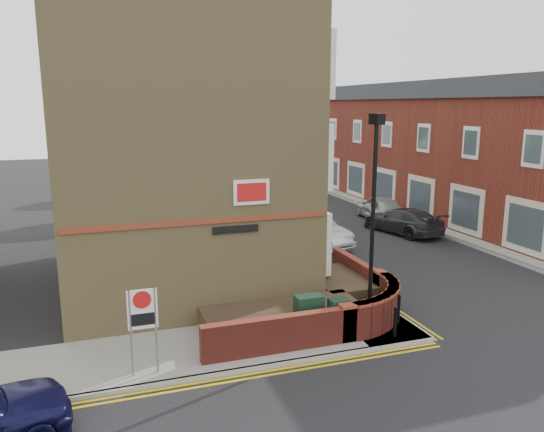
% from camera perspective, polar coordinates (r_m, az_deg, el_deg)
% --- Properties ---
extents(ground, '(120.00, 120.00, 0.00)m').
position_cam_1_polar(ground, '(14.87, 7.05, -14.81)').
color(ground, black).
rests_on(ground, ground).
extents(pavement_corner, '(13.00, 3.00, 0.12)m').
position_cam_1_polar(pavement_corner, '(15.14, -7.96, -14.07)').
color(pavement_corner, gray).
rests_on(pavement_corner, ground).
extents(pavement_main, '(2.00, 32.00, 0.12)m').
position_cam_1_polar(pavement_main, '(29.75, -2.86, -0.93)').
color(pavement_main, gray).
rests_on(pavement_main, ground).
extents(pavement_far, '(4.00, 40.00, 0.12)m').
position_cam_1_polar(pavement_far, '(31.96, 18.04, -0.61)').
color(pavement_far, gray).
rests_on(pavement_far, ground).
extents(kerb_side, '(13.00, 0.15, 0.12)m').
position_cam_1_polar(kerb_side, '(13.83, -6.73, -16.70)').
color(kerb_side, gray).
rests_on(kerb_side, ground).
extents(kerb_main_near, '(0.15, 32.00, 0.12)m').
position_cam_1_polar(kerb_main_near, '(30.03, -1.03, -0.79)').
color(kerb_main_near, gray).
rests_on(kerb_main_near, ground).
extents(kerb_main_far, '(0.15, 40.00, 0.12)m').
position_cam_1_polar(kerb_main_far, '(30.82, 15.05, -0.88)').
color(kerb_main_far, gray).
rests_on(kerb_main_far, ground).
extents(yellow_lines_side, '(13.00, 0.28, 0.01)m').
position_cam_1_polar(yellow_lines_side, '(13.64, -6.49, -17.38)').
color(yellow_lines_side, gold).
rests_on(yellow_lines_side, ground).
extents(yellow_lines_main, '(0.28, 32.00, 0.01)m').
position_cam_1_polar(yellow_lines_main, '(30.12, -0.57, -0.86)').
color(yellow_lines_main, gold).
rests_on(yellow_lines_main, ground).
extents(corner_building, '(8.95, 10.40, 13.60)m').
position_cam_1_polar(corner_building, '(20.15, -10.18, 10.49)').
color(corner_building, '#95814F').
rests_on(corner_building, ground).
extents(garden_wall, '(6.80, 6.00, 1.20)m').
position_cam_1_polar(garden_wall, '(16.94, 3.31, -11.27)').
color(garden_wall, maroon).
rests_on(garden_wall, ground).
extents(lamppost, '(0.25, 0.50, 6.30)m').
position_cam_1_polar(lamppost, '(15.46, 10.78, -0.69)').
color(lamppost, black).
rests_on(lamppost, pavement_corner).
extents(utility_cabinet_large, '(0.80, 0.45, 1.20)m').
position_cam_1_polar(utility_cabinet_large, '(15.53, 3.99, -10.62)').
color(utility_cabinet_large, '#15301E').
rests_on(utility_cabinet_large, pavement_corner).
extents(utility_cabinet_small, '(0.55, 0.40, 1.10)m').
position_cam_1_polar(utility_cabinet_small, '(15.60, 7.18, -10.77)').
color(utility_cabinet_small, '#15301E').
rests_on(utility_cabinet_small, pavement_corner).
extents(bollard_near, '(0.11, 0.11, 0.90)m').
position_cam_1_polar(bollard_near, '(15.84, 13.11, -11.03)').
color(bollard_near, black).
rests_on(bollard_near, pavement_corner).
extents(bollard_far, '(0.11, 0.11, 0.90)m').
position_cam_1_polar(bollard_far, '(16.77, 13.43, -9.73)').
color(bollard_far, black).
rests_on(bollard_far, pavement_corner).
extents(zone_sign, '(0.72, 0.07, 2.20)m').
position_cam_1_polar(zone_sign, '(13.41, -13.73, -10.42)').
color(zone_sign, slate).
rests_on(zone_sign, pavement_corner).
extents(far_terrace, '(5.40, 30.40, 8.00)m').
position_cam_1_polar(far_terrace, '(35.48, 16.56, 7.18)').
color(far_terrace, maroon).
rests_on(far_terrace, ground).
extents(far_terrace_cream, '(5.40, 12.40, 8.00)m').
position_cam_1_polar(far_terrace_cream, '(53.98, 3.53, 9.11)').
color(far_terrace_cream, beige).
rests_on(far_terrace_cream, ground).
extents(tree_near, '(3.64, 3.65, 6.70)m').
position_cam_1_polar(tree_near, '(27.20, -1.82, 7.77)').
color(tree_near, '#382B1E').
rests_on(tree_near, pavement_main).
extents(tree_mid, '(4.03, 4.03, 7.42)m').
position_cam_1_polar(tree_mid, '(34.89, -5.71, 9.44)').
color(tree_mid, '#382B1E').
rests_on(tree_mid, pavement_main).
extents(tree_far, '(3.81, 3.81, 7.00)m').
position_cam_1_polar(tree_far, '(42.73, -8.18, 9.44)').
color(tree_far, '#382B1E').
rests_on(tree_far, pavement_main).
extents(traffic_light_assembly, '(0.20, 0.16, 4.20)m').
position_cam_1_polar(traffic_light_assembly, '(38.03, -6.07, 5.99)').
color(traffic_light_assembly, black).
rests_on(traffic_light_assembly, pavement_main).
extents(silver_car_near, '(2.80, 4.82, 1.50)m').
position_cam_1_polar(silver_car_near, '(25.59, 4.30, -1.48)').
color(silver_car_near, '#B4B6BD').
rests_on(silver_car_near, ground).
extents(red_car_main, '(2.99, 5.57, 1.49)m').
position_cam_1_polar(red_car_main, '(32.39, -1.36, 1.38)').
color(red_car_main, maroon).
rests_on(red_car_main, ground).
extents(grey_car_far, '(2.95, 4.99, 1.36)m').
position_cam_1_polar(grey_car_far, '(28.73, 13.89, -0.47)').
color(grey_car_far, '#28282D').
rests_on(grey_car_far, ground).
extents(silver_car_far, '(2.22, 4.50, 1.47)m').
position_cam_1_polar(silver_car_far, '(31.63, 11.56, 0.87)').
color(silver_car_far, '#929698').
rests_on(silver_car_far, ground).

